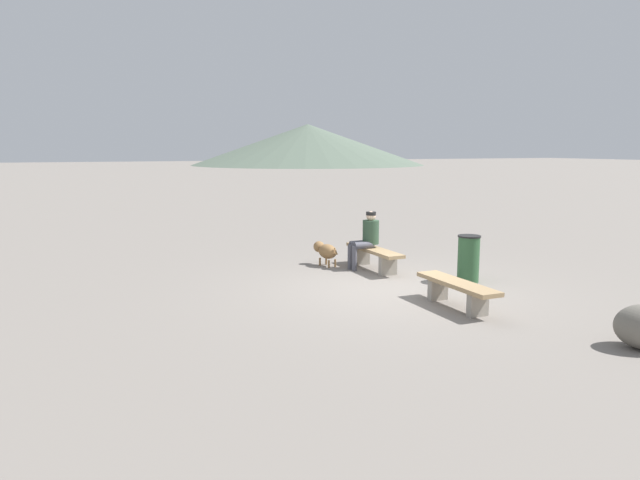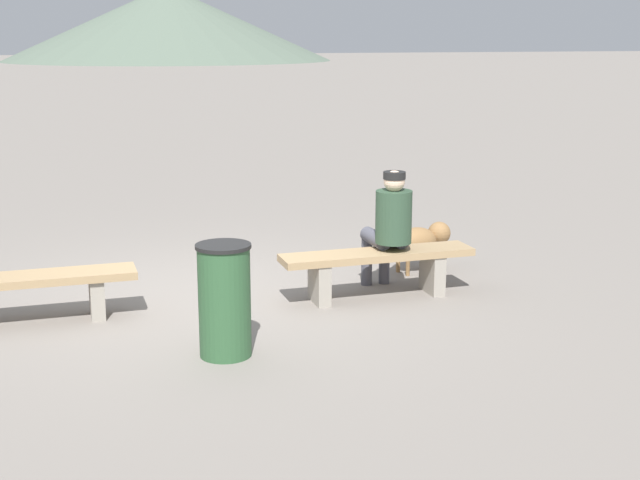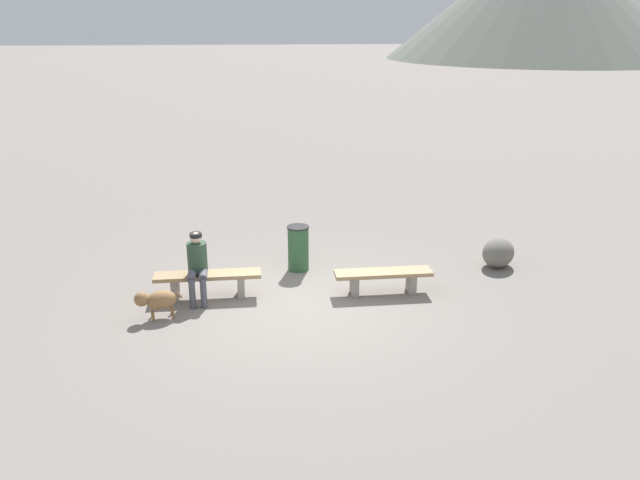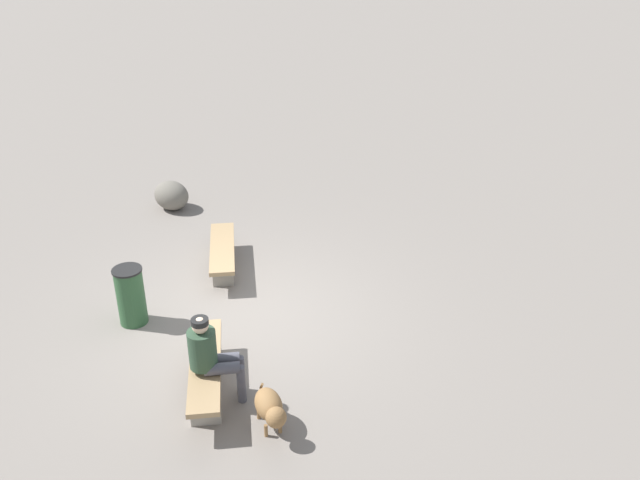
# 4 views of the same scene
# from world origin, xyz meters

# --- Properties ---
(ground) EXTENTS (210.00, 210.00, 0.06)m
(ground) POSITION_xyz_m (0.00, 0.00, -0.03)
(ground) COLOR gray
(bench_left) EXTENTS (1.77, 0.43, 0.44)m
(bench_left) POSITION_xyz_m (-1.50, -0.32, 0.32)
(bench_left) COLOR gray
(bench_left) RESTS_ON ground
(bench_right) EXTENTS (1.90, 0.42, 0.46)m
(bench_right) POSITION_xyz_m (1.66, -0.47, 0.33)
(bench_right) COLOR gray
(bench_right) RESTS_ON ground
(seated_person) EXTENTS (0.36, 0.67, 1.24)m
(seated_person) POSITION_xyz_m (1.82, -0.37, 0.72)
(seated_person) COLOR #2D4733
(seated_person) RESTS_ON ground
(dog) EXTENTS (0.77, 0.43, 0.52)m
(dog) POSITION_xyz_m (2.45, 0.32, 0.34)
(dog) COLOR olive
(dog) RESTS_ON ground
(trash_bin) EXTENTS (0.44, 0.44, 0.91)m
(trash_bin) POSITION_xyz_m (-0.04, -1.63, 0.46)
(trash_bin) COLOR #2D5633
(trash_bin) RESTS_ON ground
(boulder) EXTENTS (0.96, 0.97, 0.59)m
(boulder) POSITION_xyz_m (-4.06, -1.40, 0.29)
(boulder) COLOR #6B665B
(boulder) RESTS_ON ground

